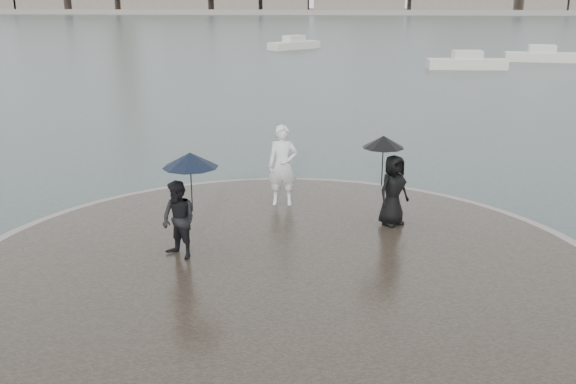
{
  "coord_description": "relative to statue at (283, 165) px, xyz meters",
  "views": [
    {
      "loc": [
        0.9,
        -7.22,
        5.21
      ],
      "look_at": [
        0.0,
        4.8,
        1.45
      ],
      "focal_mm": 40.0,
      "sensor_mm": 36.0,
      "label": 1
    }
  ],
  "objects": [
    {
      "name": "boats",
      "position": [
        8.27,
        39.63,
        -0.94
      ],
      "size": [
        25.49,
        19.24,
        1.5
      ],
      "color": "beige",
      "rests_on": "ground"
    },
    {
      "name": "visitor_right",
      "position": [
        2.43,
        -1.19,
        0.1
      ],
      "size": [
        1.15,
        0.98,
        1.95
      ],
      "color": "black",
      "rests_on": "quay_tip"
    },
    {
      "name": "visitor_left",
      "position": [
        -1.61,
        -3.32,
        0.17
      ],
      "size": [
        1.23,
        1.06,
        2.04
      ],
      "color": "black",
      "rests_on": "quay_tip"
    },
    {
      "name": "quay_tip",
      "position": [
        0.31,
        -3.81,
        -1.14
      ],
      "size": [
        11.9,
        11.9,
        0.36
      ],
      "primitive_type": "cylinder",
      "color": "#2D261E",
      "rests_on": "ground"
    },
    {
      "name": "statue",
      "position": [
        0.0,
        0.0,
        0.0
      ],
      "size": [
        0.72,
        0.49,
        1.91
      ],
      "primitive_type": "imported",
      "rotation": [
        0.0,
        0.0,
        0.04
      ],
      "color": "white",
      "rests_on": "quay_tip"
    },
    {
      "name": "kerb_ring",
      "position": [
        0.31,
        -3.81,
        -1.16
      ],
      "size": [
        12.5,
        12.5,
        0.32
      ],
      "primitive_type": "cylinder",
      "color": "gray",
      "rests_on": "ground"
    }
  ]
}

